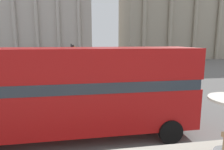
# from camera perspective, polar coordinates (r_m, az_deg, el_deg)

# --- Properties ---
(double_decker_bus) EXTENTS (11.23, 2.68, 4.20)m
(double_decker_bus) POSITION_cam_1_polar(r_m,az_deg,el_deg) (9.17, -11.22, -4.00)
(double_decker_bus) COLOR black
(double_decker_bus) RESTS_ON ground_plane
(plaza_building_left) EXTENTS (32.42, 14.73, 24.73)m
(plaza_building_left) POSITION_cam_1_polar(r_m,az_deg,el_deg) (61.06, -22.07, 16.55)
(plaza_building_left) COLOR #BCB2A8
(plaza_building_left) RESTS_ON ground_plane
(plaza_building_right) EXTENTS (31.38, 14.59, 24.36)m
(plaza_building_right) POSITION_cam_1_polar(r_m,az_deg,el_deg) (57.97, 19.12, 16.94)
(plaza_building_right) COLOR #A39984
(plaza_building_right) RESTS_ON ground_plane
(traffic_light_near) EXTENTS (0.42, 0.24, 3.38)m
(traffic_light_near) POSITION_cam_1_polar(r_m,az_deg,el_deg) (14.99, 22.42, 0.31)
(traffic_light_near) COLOR black
(traffic_light_near) RESTS_ON ground_plane
(traffic_light_mid) EXTENTS (0.42, 0.24, 4.16)m
(traffic_light_mid) POSITION_cam_1_polar(r_m,az_deg,el_deg) (21.54, -11.29, 4.84)
(traffic_light_mid) COLOR black
(traffic_light_mid) RESTS_ON ground_plane
(traffic_light_far) EXTENTS (0.42, 0.24, 3.24)m
(traffic_light_far) POSITION_cam_1_polar(r_m,az_deg,el_deg) (28.27, 1.00, 5.04)
(traffic_light_far) COLOR black
(traffic_light_far) RESTS_ON ground_plane
(car_silver) EXTENTS (4.20, 1.93, 1.35)m
(car_silver) POSITION_cam_1_polar(r_m,az_deg,el_deg) (28.59, 7.37, 2.11)
(car_silver) COLOR black
(car_silver) RESTS_ON ground_plane
(car_maroon) EXTENTS (4.20, 1.93, 1.35)m
(car_maroon) POSITION_cam_1_polar(r_m,az_deg,el_deg) (31.14, -12.84, 2.58)
(car_maroon) COLOR black
(car_maroon) RESTS_ON ground_plane
(pedestrian_grey) EXTENTS (0.32, 0.32, 1.74)m
(pedestrian_grey) POSITION_cam_1_polar(r_m,az_deg,el_deg) (33.95, -6.73, 3.85)
(pedestrian_grey) COLOR #282B33
(pedestrian_grey) RESTS_ON ground_plane
(pedestrian_white) EXTENTS (0.32, 0.32, 1.70)m
(pedestrian_white) POSITION_cam_1_polar(r_m,az_deg,el_deg) (21.10, 20.53, -0.44)
(pedestrian_white) COLOR #282B33
(pedestrian_white) RESTS_ON ground_plane
(pedestrian_olive) EXTENTS (0.32, 0.32, 1.69)m
(pedestrian_olive) POSITION_cam_1_polar(r_m,az_deg,el_deg) (29.05, -25.28, 1.90)
(pedestrian_olive) COLOR #282B33
(pedestrian_olive) RESTS_ON ground_plane
(pedestrian_yellow) EXTENTS (0.32, 0.32, 1.77)m
(pedestrian_yellow) POSITION_cam_1_polar(r_m,az_deg,el_deg) (33.25, -8.51, 3.73)
(pedestrian_yellow) COLOR #282B33
(pedestrian_yellow) RESTS_ON ground_plane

